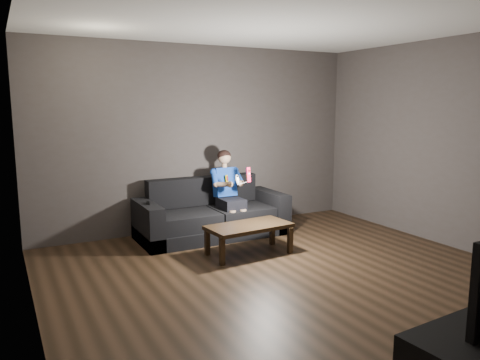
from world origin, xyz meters
TOP-DOWN VIEW (x-y plane):
  - floor at (0.00, 0.00)m, footprint 5.00×5.00m
  - back_wall at (0.00, 2.50)m, footprint 5.00×0.04m
  - left_wall at (-2.50, 0.00)m, footprint 0.04×5.00m
  - right_wall at (2.50, 0.00)m, footprint 0.04×5.00m
  - ceiling at (0.00, 0.00)m, footprint 5.00×5.00m
  - sofa at (-0.07, 2.00)m, footprint 2.08×0.90m
  - child at (0.17, 1.95)m, footprint 0.46×0.57m
  - wii_remote_red at (0.26, 1.51)m, footprint 0.06×0.08m
  - nunchuk_white at (0.09, 1.52)m, footprint 0.06×0.09m
  - wii_remote_black at (-1.01, 1.92)m, footprint 0.06×0.14m
  - coffee_table at (-0.00, 1.02)m, footprint 1.08×0.60m

SIDE VIEW (x-z plane):
  - floor at x=0.00m, z-range 0.00..0.00m
  - sofa at x=-0.07m, z-range -0.14..0.67m
  - coffee_table at x=0.00m, z-range 0.14..0.52m
  - wii_remote_black at x=-1.01m, z-range 0.57..0.60m
  - child at x=0.17m, z-range 0.13..1.27m
  - nunchuk_white at x=0.09m, z-range 0.80..0.94m
  - wii_remote_red at x=0.26m, z-range 0.82..1.02m
  - back_wall at x=0.00m, z-range 0.00..2.70m
  - left_wall at x=-2.50m, z-range 0.00..2.70m
  - right_wall at x=2.50m, z-range 0.00..2.70m
  - ceiling at x=0.00m, z-range 2.69..2.71m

